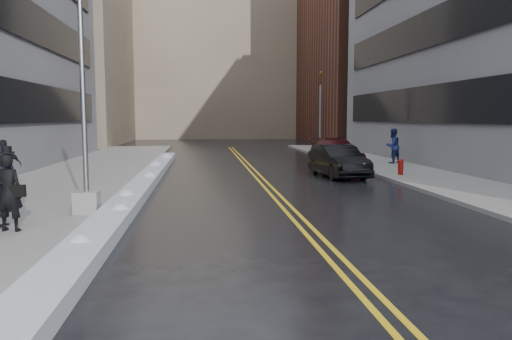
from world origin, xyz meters
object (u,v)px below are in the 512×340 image
object	(u,v)px
lamppost	(84,127)
pedestrian_d	(5,165)
fire_hydrant	(401,166)
car_black	(338,161)
traffic_signal	(320,109)
pedestrian_c	(1,176)
pedestrian_east	(393,146)
pedestrian_fedora	(9,192)
car_maroon	(336,152)

from	to	relation	value
lamppost	pedestrian_d	distance (m)	6.19
fire_hydrant	car_black	world-z (taller)	car_black
lamppost	fire_hydrant	world-z (taller)	lamppost
traffic_signal	fire_hydrant	bearing A→B (deg)	-87.95
pedestrian_c	car_black	bearing A→B (deg)	-166.58
pedestrian_d	car_black	size ratio (longest dim) A/B	0.40
lamppost	fire_hydrant	distance (m)	14.81
traffic_signal	car_black	size ratio (longest dim) A/B	1.31
pedestrian_east	traffic_signal	bearing A→B (deg)	-98.99
traffic_signal	car_black	world-z (taller)	traffic_signal
pedestrian_fedora	car_black	bearing A→B (deg)	-123.34
pedestrian_fedora	pedestrian_east	distance (m)	22.05
pedestrian_d	pedestrian_east	distance (m)	20.15
lamppost	pedestrian_fedora	bearing A→B (deg)	-120.93
fire_hydrant	pedestrian_fedora	bearing A→B (deg)	-143.30
fire_hydrant	traffic_signal	distance (m)	14.30
lamppost	pedestrian_east	bearing A→B (deg)	44.10
pedestrian_c	car_maroon	size ratio (longest dim) A/B	0.33
pedestrian_c	fire_hydrant	bearing A→B (deg)	-173.12
pedestrian_d	pedestrian_east	xyz separation A→B (m)	(17.99, 9.08, 0.08)
lamppost	traffic_signal	world-z (taller)	lamppost
pedestrian_east	car_maroon	world-z (taller)	pedestrian_east
pedestrian_fedora	pedestrian_east	xyz separation A→B (m)	(15.39, 15.79, 0.09)
car_maroon	traffic_signal	bearing A→B (deg)	81.81
pedestrian_d	car_black	xyz separation A→B (m)	(13.36, 3.94, -0.32)
pedestrian_east	car_maroon	size ratio (longest dim) A/B	0.37
lamppost	car_black	bearing A→B (deg)	42.01
pedestrian_east	car_maroon	distance (m)	3.35
fire_hydrant	pedestrian_fedora	world-z (taller)	pedestrian_fedora
fire_hydrant	pedestrian_east	distance (m)	6.00
fire_hydrant	car_maroon	xyz separation A→B (m)	(-1.50, 5.86, 0.24)
pedestrian_east	car_black	bearing A→B (deg)	23.37
car_maroon	pedestrian_east	bearing A→B (deg)	-4.28
car_maroon	fire_hydrant	bearing A→B (deg)	-76.83
fire_hydrant	pedestrian_fedora	distance (m)	16.93
traffic_signal	pedestrian_c	bearing A→B (deg)	-125.46
lamppost	car_maroon	size ratio (longest dim) A/B	1.40
lamppost	pedestrian_fedora	world-z (taller)	lamppost
lamppost	pedestrian_c	bearing A→B (deg)	151.90
traffic_signal	car_black	xyz separation A→B (m)	(-2.31, -13.45, -2.65)
pedestrian_c	pedestrian_east	xyz separation A→B (m)	(16.92, 12.19, 0.10)
lamppost	pedestrian_c	xyz separation A→B (m)	(-2.80, 1.50, -1.48)
fire_hydrant	pedestrian_fedora	xyz separation A→B (m)	(-13.57, -10.11, 0.51)
fire_hydrant	pedestrian_east	bearing A→B (deg)	72.24
pedestrian_c	pedestrian_d	bearing A→B (deg)	-87.49
lamppost	pedestrian_d	size ratio (longest dim) A/B	4.12
traffic_signal	pedestrian_d	distance (m)	23.53
traffic_signal	pedestrian_fedora	world-z (taller)	traffic_signal
pedestrian_fedora	lamppost	bearing A→B (deg)	-109.02
pedestrian_c	pedestrian_d	distance (m)	3.28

